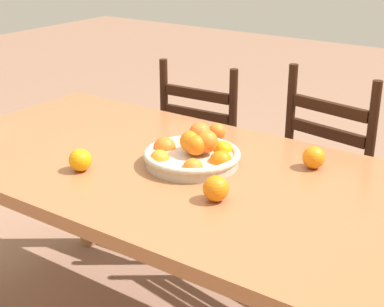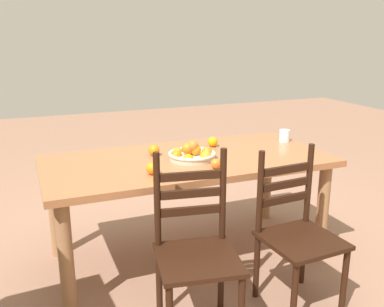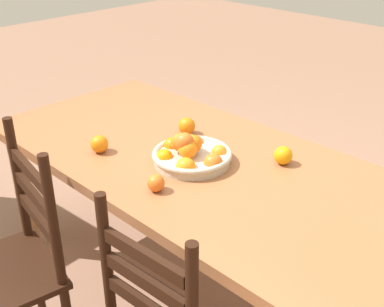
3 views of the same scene
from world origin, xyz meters
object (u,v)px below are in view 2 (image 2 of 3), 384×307
(chair_near_window, at_px, (297,234))
(orange_loose_0, at_px, (154,150))
(orange_loose_1, at_px, (152,169))
(orange_loose_3, at_px, (213,142))
(dining_table, at_px, (188,171))
(orange_loose_2, at_px, (216,164))
(fruit_bowl, at_px, (192,154))
(drinking_glass, at_px, (284,136))
(chair_by_cabinet, at_px, (196,252))

(chair_near_window, height_order, orange_loose_0, chair_near_window)
(orange_loose_0, distance_m, orange_loose_1, 0.41)
(chair_near_window, relative_size, orange_loose_0, 12.14)
(orange_loose_0, xyz_separation_m, orange_loose_3, (-0.48, -0.07, -0.00))
(dining_table, height_order, orange_loose_2, orange_loose_2)
(orange_loose_1, relative_size, orange_loose_3, 1.00)
(chair_near_window, bearing_deg, orange_loose_3, 92.99)
(fruit_bowl, relative_size, orange_loose_1, 4.34)
(chair_near_window, relative_size, orange_loose_2, 14.42)
(dining_table, height_order, chair_near_window, chair_near_window)
(chair_near_window, bearing_deg, fruit_bowl, 115.14)
(orange_loose_0, xyz_separation_m, orange_loose_2, (-0.27, 0.43, -0.01))
(dining_table, height_order, drinking_glass, drinking_glass)
(orange_loose_2, bearing_deg, orange_loose_1, -5.93)
(orange_loose_3, bearing_deg, chair_near_window, 96.52)
(chair_near_window, distance_m, fruit_bowl, 0.85)
(orange_loose_3, bearing_deg, dining_table, 35.80)
(orange_loose_2, bearing_deg, chair_near_window, 125.18)
(fruit_bowl, bearing_deg, orange_loose_0, -41.44)
(dining_table, bearing_deg, orange_loose_1, 37.50)
(dining_table, distance_m, fruit_bowl, 0.15)
(orange_loose_1, distance_m, orange_loose_2, 0.40)
(chair_by_cabinet, height_order, drinking_glass, chair_by_cabinet)
(orange_loose_1, bearing_deg, fruit_bowl, -149.47)
(fruit_bowl, distance_m, drinking_glass, 0.87)
(dining_table, distance_m, chair_near_window, 0.86)
(chair_near_window, height_order, orange_loose_2, chair_near_window)
(dining_table, relative_size, orange_loose_1, 25.94)
(fruit_bowl, distance_m, orange_loose_0, 0.28)
(fruit_bowl, bearing_deg, orange_loose_1, 30.53)
(fruit_bowl, height_order, orange_loose_2, fruit_bowl)
(orange_loose_0, bearing_deg, drinking_glass, -179.95)
(drinking_glass, bearing_deg, orange_loose_3, -6.56)
(chair_by_cabinet, xyz_separation_m, drinking_glass, (-1.11, -0.88, 0.33))
(chair_by_cabinet, bearing_deg, dining_table, 81.38)
(chair_by_cabinet, xyz_separation_m, orange_loose_1, (0.08, -0.50, 0.32))
(orange_loose_3, bearing_deg, orange_loose_1, 36.73)
(chair_by_cabinet, xyz_separation_m, orange_loose_2, (-0.32, -0.45, 0.31))
(chair_near_window, xyz_separation_m, orange_loose_3, (0.11, -0.94, 0.34))
(orange_loose_2, bearing_deg, fruit_bowl, -75.59)
(dining_table, xyz_separation_m, fruit_bowl, (-0.01, 0.05, 0.14))
(dining_table, distance_m, chair_by_cabinet, 0.81)
(dining_table, distance_m, orange_loose_2, 0.33)
(chair_by_cabinet, relative_size, fruit_bowl, 3.03)
(dining_table, relative_size, orange_loose_2, 29.90)
(chair_near_window, height_order, drinking_glass, chair_near_window)
(fruit_bowl, bearing_deg, chair_by_cabinet, 69.43)
(chair_by_cabinet, height_order, fruit_bowl, chair_by_cabinet)
(orange_loose_1, distance_m, drinking_glass, 1.25)
(chair_by_cabinet, bearing_deg, orange_loose_2, 64.35)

